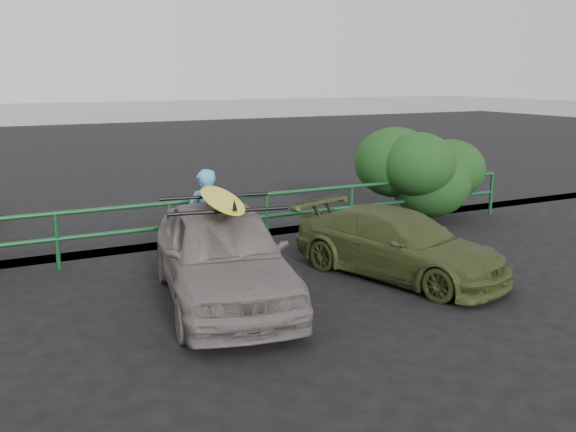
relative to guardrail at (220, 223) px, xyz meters
name	(u,v)px	position (x,y,z in m)	size (l,w,h in m)	color
ground	(363,342)	(0.00, -5.00, -0.52)	(80.00, 80.00, 0.00)	black
ocean	(9,111)	(0.00, 55.00, -0.52)	(200.00, 200.00, 0.00)	slate
guardrail	(220,223)	(0.00, 0.00, 0.00)	(14.00, 0.08, 1.04)	#144723
shrub_right	(413,172)	(5.00, 0.50, 0.58)	(3.20, 2.40, 2.21)	#1A4118
sedan	(222,254)	(-1.03, -2.77, 0.21)	(1.73, 4.31, 1.47)	slate
olive_vehicle	(399,244)	(2.05, -2.95, 0.03)	(1.55, 3.81, 1.11)	#37401C
man	(206,220)	(-0.71, -1.18, 0.37)	(0.65, 0.42, 1.77)	#459ED1
roof_rack	(221,203)	(-1.03, -2.77, 0.98)	(1.68, 1.17, 0.06)	black
surfboard	(221,199)	(-1.03, -2.77, 1.04)	(0.49, 2.38, 0.07)	yellow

